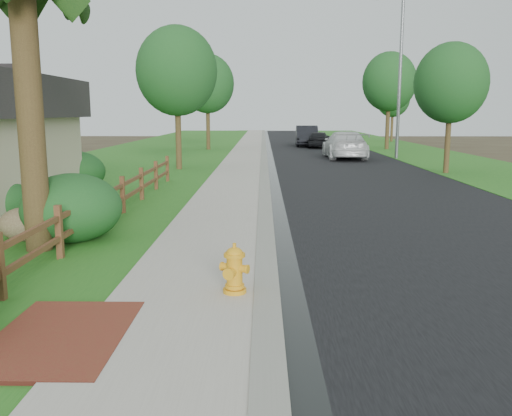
{
  "coord_description": "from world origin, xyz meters",
  "views": [
    {
      "loc": [
        0.33,
        -7.36,
        2.84
      ],
      "look_at": [
        0.18,
        4.67,
        0.72
      ],
      "focal_mm": 38.0,
      "sensor_mm": 36.0,
      "label": 1
    }
  ],
  "objects_px": {
    "dark_car_mid": "(319,139)",
    "streetlight": "(398,67)",
    "fire_hydrant": "(234,270)",
    "white_suv": "(345,145)",
    "ranch_fence": "(111,200)"
  },
  "relations": [
    {
      "from": "white_suv",
      "to": "dark_car_mid",
      "type": "height_order",
      "value": "white_suv"
    },
    {
      "from": "fire_hydrant",
      "to": "white_suv",
      "type": "height_order",
      "value": "white_suv"
    },
    {
      "from": "fire_hydrant",
      "to": "streetlight",
      "type": "height_order",
      "value": "streetlight"
    },
    {
      "from": "ranch_fence",
      "to": "dark_car_mid",
      "type": "xyz_separation_m",
      "value": [
        8.51,
        30.92,
        0.09
      ]
    },
    {
      "from": "dark_car_mid",
      "to": "streetlight",
      "type": "bearing_deg",
      "value": 118.12
    },
    {
      "from": "ranch_fence",
      "to": "white_suv",
      "type": "distance_m",
      "value": 22.22
    },
    {
      "from": "ranch_fence",
      "to": "fire_hydrant",
      "type": "bearing_deg",
      "value": -58.62
    },
    {
      "from": "white_suv",
      "to": "dark_car_mid",
      "type": "distance_m",
      "value": 10.65
    },
    {
      "from": "ranch_fence",
      "to": "fire_hydrant",
      "type": "relative_size",
      "value": 21.59
    },
    {
      "from": "fire_hydrant",
      "to": "white_suv",
      "type": "bearing_deg",
      "value": 77.96
    },
    {
      "from": "white_suv",
      "to": "streetlight",
      "type": "distance_m",
      "value": 5.63
    },
    {
      "from": "ranch_fence",
      "to": "streetlight",
      "type": "relative_size",
      "value": 1.72
    },
    {
      "from": "white_suv",
      "to": "fire_hydrant",
      "type": "bearing_deg",
      "value": 78.27
    },
    {
      "from": "white_suv",
      "to": "streetlight",
      "type": "height_order",
      "value": "streetlight"
    },
    {
      "from": "streetlight",
      "to": "fire_hydrant",
      "type": "bearing_deg",
      "value": -108.35
    }
  ]
}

